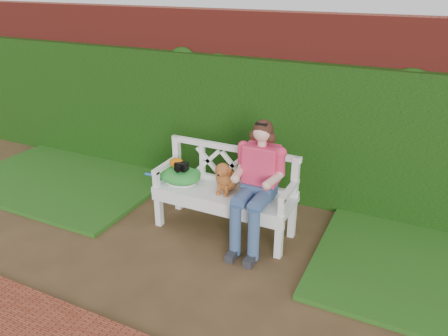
% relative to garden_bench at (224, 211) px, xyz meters
% --- Properties ---
extents(ground, '(60.00, 60.00, 0.00)m').
position_rel_garden_bench_xyz_m(ground, '(-0.07, -0.66, -0.24)').
color(ground, '#412F1C').
extents(brick_wall, '(10.00, 0.30, 2.20)m').
position_rel_garden_bench_xyz_m(brick_wall, '(-0.07, 1.24, 0.86)').
color(brick_wall, maroon).
rests_on(brick_wall, ground).
extents(ivy_hedge, '(10.00, 0.18, 1.70)m').
position_rel_garden_bench_xyz_m(ivy_hedge, '(-0.07, 1.02, 0.61)').
color(ivy_hedge, '#235B10').
rests_on(ivy_hedge, ground).
extents(grass_left, '(2.60, 2.00, 0.05)m').
position_rel_garden_bench_xyz_m(grass_left, '(-2.47, 0.24, -0.21)').
color(grass_left, '#1C4C13').
rests_on(grass_left, ground).
extents(garden_bench, '(1.63, 0.75, 0.48)m').
position_rel_garden_bench_xyz_m(garden_bench, '(0.00, 0.00, 0.00)').
color(garden_bench, white).
rests_on(garden_bench, ground).
extents(seated_woman, '(0.74, 0.85, 1.25)m').
position_rel_garden_bench_xyz_m(seated_woman, '(0.40, -0.02, 0.38)').
color(seated_woman, '#FF6092').
rests_on(seated_woman, ground).
extents(dog, '(0.26, 0.34, 0.36)m').
position_rel_garden_bench_xyz_m(dog, '(0.02, 0.02, 0.42)').
color(dog, '#954A1F').
rests_on(dog, garden_bench).
extents(tennis_racket, '(0.73, 0.45, 0.03)m').
position_rel_garden_bench_xyz_m(tennis_racket, '(-0.55, -0.02, 0.26)').
color(tennis_racket, white).
rests_on(tennis_racket, garden_bench).
extents(green_bag, '(0.52, 0.43, 0.16)m').
position_rel_garden_bench_xyz_m(green_bag, '(-0.54, 0.00, 0.32)').
color(green_bag, '#2D8B2E').
rests_on(green_bag, garden_bench).
extents(camera_item, '(0.13, 0.10, 0.09)m').
position_rel_garden_bench_xyz_m(camera_item, '(-0.49, -0.03, 0.45)').
color(camera_item, black).
rests_on(camera_item, green_bag).
extents(baseball_glove, '(0.19, 0.16, 0.11)m').
position_rel_garden_bench_xyz_m(baseball_glove, '(-0.58, 0.00, 0.46)').
color(baseball_glove, '#D26906').
rests_on(baseball_glove, green_bag).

